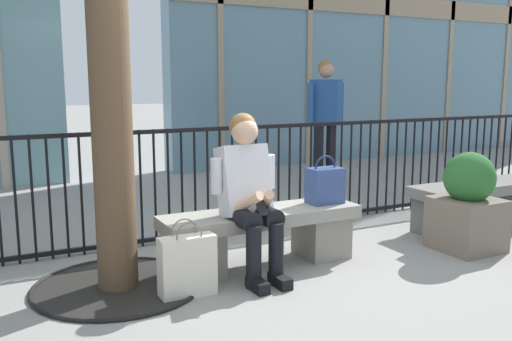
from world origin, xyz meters
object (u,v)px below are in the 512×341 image
(shopping_bag, at_px, (187,265))
(bystander_at_railing, at_px, (325,115))
(stone_bench, at_px, (262,233))
(handbag_on_bench, at_px, (325,185))
(planter, at_px, (468,205))
(seated_person_with_phone, at_px, (249,190))
(stone_bench_far, at_px, (481,200))

(shopping_bag, xyz_separation_m, bystander_at_railing, (2.89, 2.59, 0.79))
(stone_bench, xyz_separation_m, handbag_on_bench, (0.58, -0.01, 0.33))
(handbag_on_bench, relative_size, planter, 0.47)
(seated_person_with_phone, xyz_separation_m, shopping_bag, (-0.55, -0.17, -0.44))
(seated_person_with_phone, distance_m, stone_bench_far, 2.69)
(stone_bench_far, xyz_separation_m, planter, (-0.71, -0.45, 0.12))
(handbag_on_bench, xyz_separation_m, bystander_at_railing, (1.58, 2.30, 0.40))
(stone_bench, distance_m, planter, 1.83)
(seated_person_with_phone, relative_size, shopping_bag, 2.29)
(seated_person_with_phone, xyz_separation_m, stone_bench_far, (2.65, 0.15, -0.38))
(handbag_on_bench, bearing_deg, bystander_at_railing, 55.43)
(stone_bench, relative_size, stone_bench_far, 1.00)
(seated_person_with_phone, relative_size, stone_bench_far, 0.76)
(shopping_bag, height_order, bystander_at_railing, bystander_at_railing)
(seated_person_with_phone, bearing_deg, shopping_bag, -163.01)
(stone_bench, relative_size, bystander_at_railing, 0.94)
(planter, bearing_deg, stone_bench, 166.32)
(bystander_at_railing, distance_m, planter, 2.81)
(shopping_bag, xyz_separation_m, stone_bench_far, (3.21, 0.32, 0.06))
(seated_person_with_phone, height_order, planter, seated_person_with_phone)
(stone_bench, bearing_deg, bystander_at_railing, 46.61)
(stone_bench_far, relative_size, planter, 1.88)
(planter, bearing_deg, seated_person_with_phone, 171.18)
(stone_bench, xyz_separation_m, seated_person_with_phone, (-0.18, -0.13, 0.38))
(bystander_at_railing, bearing_deg, planter, -98.22)
(bystander_at_railing, relative_size, planter, 2.01)
(bystander_at_railing, bearing_deg, seated_person_with_phone, -134.09)
(seated_person_with_phone, xyz_separation_m, bystander_at_railing, (2.34, 2.42, 0.35))
(stone_bench, relative_size, shopping_bag, 3.03)
(seated_person_with_phone, relative_size, bystander_at_railing, 0.71)
(handbag_on_bench, distance_m, bystander_at_railing, 2.82)
(stone_bench, relative_size, handbag_on_bench, 4.02)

